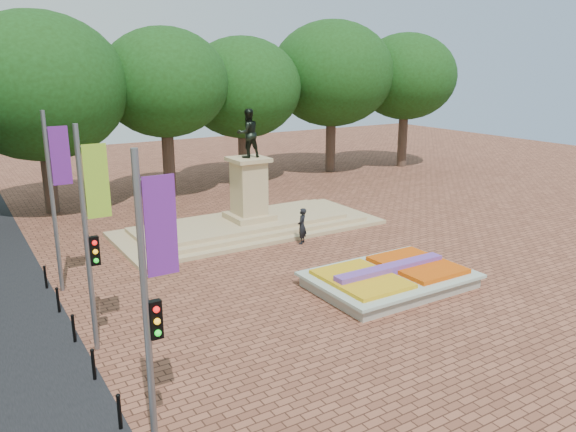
{
  "coord_description": "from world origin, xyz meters",
  "views": [
    {
      "loc": [
        -13.47,
        -17.62,
        8.64
      ],
      "look_at": [
        -1.04,
        2.41,
        2.2
      ],
      "focal_mm": 35.0,
      "sensor_mm": 36.0,
      "label": 1
    }
  ],
  "objects": [
    {
      "name": "flower_bed",
      "position": [
        1.03,
        -2.0,
        0.38
      ],
      "size": [
        6.3,
        4.3,
        0.91
      ],
      "color": "gray",
      "rests_on": "ground"
    },
    {
      "name": "pedestrian",
      "position": [
        1.06,
        4.5,
        0.9
      ],
      "size": [
        0.77,
        0.76,
        1.8
      ],
      "primitive_type": "imported",
      "rotation": [
        0.0,
        0.0,
        3.9
      ],
      "color": "black",
      "rests_on": "ground"
    },
    {
      "name": "banner_poles",
      "position": [
        -10.08,
        -1.31,
        3.88
      ],
      "size": [
        0.88,
        11.17,
        7.0
      ],
      "color": "slate",
      "rests_on": "ground"
    },
    {
      "name": "tree_row_back",
      "position": [
        2.33,
        18.0,
        6.67
      ],
      "size": [
        44.8,
        8.8,
        10.43
      ],
      "color": "#33241C",
      "rests_on": "ground"
    },
    {
      "name": "bollard_row",
      "position": [
        -10.7,
        -1.5,
        0.53
      ],
      "size": [
        0.12,
        13.12,
        0.98
      ],
      "color": "black",
      "rests_on": "ground"
    },
    {
      "name": "monument",
      "position": [
        0.0,
        8.0,
        0.88
      ],
      "size": [
        14.0,
        6.0,
        6.4
      ],
      "color": "tan",
      "rests_on": "ground"
    },
    {
      "name": "ground",
      "position": [
        0.0,
        0.0,
        0.0
      ],
      "size": [
        90.0,
        90.0,
        0.0
      ],
      "primitive_type": "plane",
      "color": "brown",
      "rests_on": "ground"
    }
  ]
}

